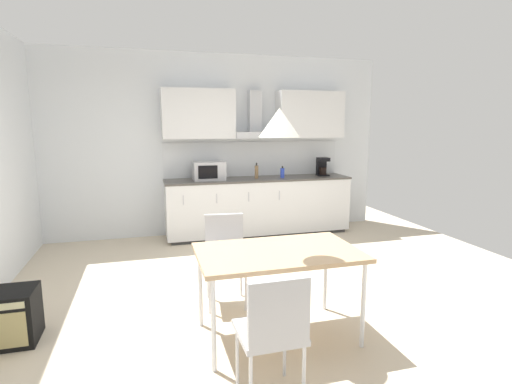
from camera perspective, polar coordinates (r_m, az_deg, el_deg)
ground_plane at (r=4.20m, az=-1.44°, el=-15.17°), size 7.32×7.92×0.02m
wall_back at (r=6.46m, az=-7.37°, el=6.64°), size 5.85×0.10×2.84m
kitchen_counter at (r=6.40m, az=0.36°, el=-2.00°), size 2.94×0.65×0.91m
backsplash_tile at (r=6.58m, az=-0.35°, el=4.75°), size 2.92×0.02×0.56m
upper_wall_cabinets at (r=6.41m, az=0.01°, el=10.91°), size 2.92×0.40×0.74m
microwave at (r=6.14m, az=-6.76°, el=3.03°), size 0.48×0.35×0.28m
coffee_maker at (r=6.71m, az=9.43°, el=3.62°), size 0.18×0.19×0.30m
bottle_brown at (r=6.27m, az=0.08°, el=2.91°), size 0.06×0.06×0.25m
bottle_blue at (r=6.37m, az=3.79°, el=2.77°), size 0.07×0.07×0.18m
dining_table at (r=3.29m, az=3.17°, el=-9.18°), size 1.31×0.80×0.74m
chair_near_left at (r=2.58m, az=2.51°, el=-18.59°), size 0.41×0.41×0.87m
chair_far_left at (r=3.99m, az=-4.44°, el=-8.21°), size 0.44×0.44×0.87m
guitar_amp at (r=3.93m, az=-32.52°, el=-14.90°), size 0.52×0.37×0.44m
pendant_lamp at (r=3.11m, az=3.35°, el=9.86°), size 0.32×0.32×0.22m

